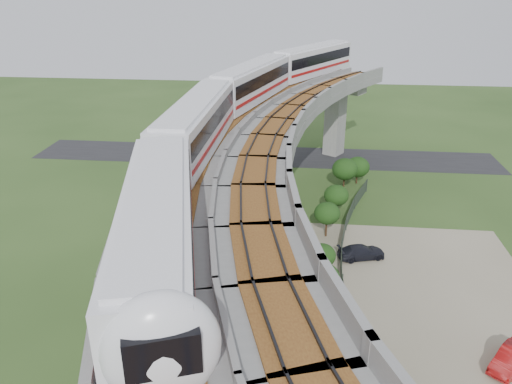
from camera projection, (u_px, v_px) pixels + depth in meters
ground at (230, 284)px, 38.23m from camera, size 160.00×160.00×0.00m
dirt_lot at (422, 312)px, 35.10m from camera, size 18.00×26.00×0.04m
asphalt_road at (264, 156)px, 65.61m from camera, size 60.00×8.00×0.03m
viaduct at (282, 177)px, 34.27m from camera, size 19.58×73.98×11.40m
metro_train at (251, 103)px, 40.19m from camera, size 14.49×60.81×3.64m
fence at (359, 283)px, 37.02m from camera, size 3.87×38.73×1.50m
tree_0 at (358, 167)px, 56.14m from camera, size 2.67×2.67×3.13m
tree_1 at (345, 169)px, 53.74m from camera, size 2.75×2.75×3.79m
tree_2 at (336, 195)px, 48.14m from camera, size 2.39×2.39×3.30m
tree_3 at (327, 213)px, 44.38m from camera, size 2.33×2.33×3.33m
tree_4 at (322, 255)px, 37.58m from camera, size 2.08×2.08×3.27m
tree_5 at (323, 277)px, 34.85m from camera, size 2.32×2.32×3.38m
tree_6 at (333, 357)px, 28.22m from camera, size 2.43×2.43×2.97m
car_red at (510, 358)px, 29.88m from camera, size 3.43×3.71×1.24m
car_dark at (361, 252)px, 41.52m from camera, size 4.26×2.67×1.15m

